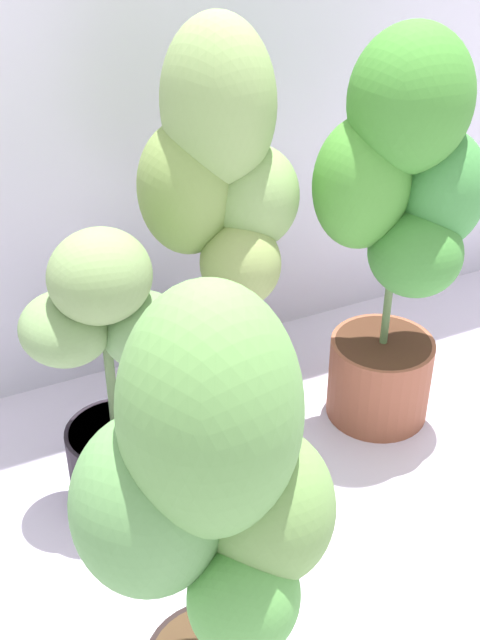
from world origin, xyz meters
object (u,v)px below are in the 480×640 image
at_px(potted_plant_back_center, 220,219).
at_px(potted_plant_front_left, 210,525).
at_px(potted_plant_back_left, 109,367).
at_px(potted_plant_back_right, 399,215).

bearing_deg(potted_plant_back_center, potted_plant_front_left, -115.29).
distance_m(potted_plant_back_center, potted_plant_front_left, 0.75).
height_order(potted_plant_back_left, potted_plant_front_left, potted_plant_front_left).
bearing_deg(potted_plant_back_right, potted_plant_front_left, -139.78).
bearing_deg(potted_plant_back_center, potted_plant_back_right, -18.56).
height_order(potted_plant_back_center, potted_plant_front_left, potted_plant_back_center).
distance_m(potted_plant_back_right, potted_plant_back_left, 0.65).
bearing_deg(potted_plant_back_right, potted_plant_back_left, 178.87).
xyz_separation_m(potted_plant_back_right, potted_plant_back_left, (-0.62, 0.01, -0.19)).
bearing_deg(potted_plant_back_left, potted_plant_front_left, -94.08).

